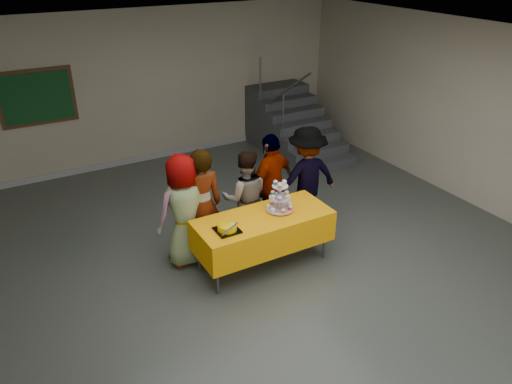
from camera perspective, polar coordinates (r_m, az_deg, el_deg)
room_shell at (r=5.76m, az=4.20°, el=6.90°), size 10.00×10.04×3.02m
bake_table at (r=6.82m, az=0.83°, el=-4.37°), size 1.88×0.78×0.77m
cupcake_stand at (r=6.79m, az=2.74°, el=-0.86°), size 0.38×0.38×0.44m
bear_cake at (r=6.37m, az=-3.32°, el=-3.99°), size 0.32×0.36×0.12m
schoolchild_a at (r=6.85m, az=-8.19°, el=-2.08°), size 0.85×0.62×1.61m
schoolchild_b at (r=6.91m, az=-6.25°, el=-1.51°), size 0.65×0.46×1.66m
schoolchild_c at (r=7.29m, az=-1.25°, el=-0.65°), size 0.86×0.77×1.46m
schoolchild_d at (r=7.51m, az=1.80°, el=0.87°), size 1.02×0.70×1.61m
schoolchild_e at (r=7.75m, az=5.76°, el=1.69°), size 1.10×0.69×1.63m
staircase at (r=10.94m, az=3.94°, el=7.52°), size 1.30×2.40×2.04m
noticeboard at (r=9.80m, az=-23.76°, el=9.86°), size 1.30×0.05×1.00m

